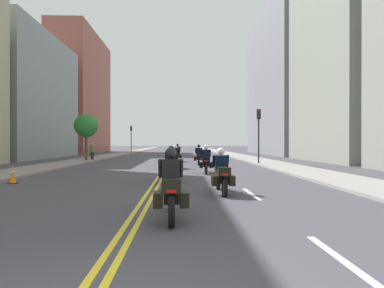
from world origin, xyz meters
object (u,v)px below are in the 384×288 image
object	(u,v)px
traffic_light_far	(131,134)
pedestrian_0	(92,152)
traffic_cone_0	(13,174)
street_tree_1	(86,126)
motorcycle_0	(171,190)
motorcycle_4	(175,159)
motorcycle_1	(222,175)
motorcycle_2	(171,167)
motorcycle_5	(199,157)
motorcycle_6	(177,154)
motorcycle_3	(206,162)
traffic_light_near	(259,126)

from	to	relation	value
traffic_light_far	pedestrian_0	distance (m)	20.99
traffic_cone_0	street_tree_1	xyz separation A→B (m)	(-1.88, 16.33, 2.96)
motorcycle_0	motorcycle_4	distance (m)	13.86
motorcycle_1	traffic_cone_0	size ratio (longest dim) A/B	2.79
motorcycle_2	motorcycle_5	bearing A→B (deg)	80.20
motorcycle_6	traffic_light_far	xyz separation A→B (m)	(-7.98, 23.16, 2.50)
pedestrian_0	street_tree_1	size ratio (longest dim) A/B	0.38
motorcycle_5	pedestrian_0	world-z (taller)	pedestrian_0
traffic_cone_0	traffic_light_far	xyz separation A→B (m)	(-1.14, 38.19, 2.76)
street_tree_1	pedestrian_0	bearing A→B (deg)	74.84
motorcycle_0	traffic_light_far	world-z (taller)	traffic_light_far
motorcycle_6	traffic_cone_0	xyz separation A→B (m)	(-6.85, -15.04, -0.26)
motorcycle_2	traffic_light_far	size ratio (longest dim) A/B	0.49
motorcycle_2	street_tree_1	xyz separation A→B (m)	(-8.63, 16.16, 2.70)
motorcycle_3	traffic_cone_0	world-z (taller)	motorcycle_3
motorcycle_3	motorcycle_4	world-z (taller)	motorcycle_3
motorcycle_1	motorcycle_6	world-z (taller)	motorcycle_6
motorcycle_6	motorcycle_1	bearing A→B (deg)	-85.17
motorcycle_4	pedestrian_0	bearing A→B (deg)	131.00
motorcycle_3	traffic_light_far	xyz separation A→B (m)	(-9.74, 34.11, 2.49)
motorcycle_6	pedestrian_0	world-z (taller)	pedestrian_0
motorcycle_0	motorcycle_3	size ratio (longest dim) A/B	1.03
motorcycle_3	motorcycle_6	size ratio (longest dim) A/B	0.99
motorcycle_3	motorcycle_2	bearing A→B (deg)	-112.40
motorcycle_1	motorcycle_6	distance (m)	18.02
motorcycle_2	motorcycle_6	world-z (taller)	motorcycle_6
motorcycle_6	traffic_light_near	bearing A→B (deg)	-31.57
motorcycle_3	motorcycle_4	size ratio (longest dim) A/B	1.00
motorcycle_2	motorcycle_4	distance (m)	7.29
traffic_light_near	motorcycle_6	bearing A→B (deg)	149.09
motorcycle_0	street_tree_1	xyz separation A→B (m)	(-8.83, 22.73, 2.70)
pedestrian_0	motorcycle_6	bearing A→B (deg)	35.32
motorcycle_0	street_tree_1	distance (m)	24.53
pedestrian_0	street_tree_1	xyz separation A→B (m)	(-0.27, -1.01, 2.49)
motorcycle_1	traffic_light_near	distance (m)	15.02
traffic_light_far	motorcycle_5	bearing A→B (deg)	-70.31
motorcycle_4	street_tree_1	distance (m)	12.70
motorcycle_6	motorcycle_2	bearing A→B (deg)	-91.03
motorcycle_2	traffic_light_far	xyz separation A→B (m)	(-7.89, 38.03, 2.50)
motorcycle_0	motorcycle_3	distance (m)	10.61
motorcycle_3	traffic_light_far	distance (m)	35.56
motorcycle_3	pedestrian_0	world-z (taller)	pedestrian_0
traffic_cone_0	pedestrian_0	xyz separation A→B (m)	(-1.60, 17.34, 0.47)
motorcycle_0	traffic_light_far	size ratio (longest dim) A/B	0.49
motorcycle_2	motorcycle_1	bearing A→B (deg)	-59.51
motorcycle_5	traffic_light_far	bearing A→B (deg)	112.26
motorcycle_0	pedestrian_0	xyz separation A→B (m)	(-8.56, 23.74, 0.22)
motorcycle_0	pedestrian_0	distance (m)	25.23
motorcycle_6	motorcycle_4	bearing A→B (deg)	-91.04
motorcycle_6	traffic_light_far	world-z (taller)	traffic_light_far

